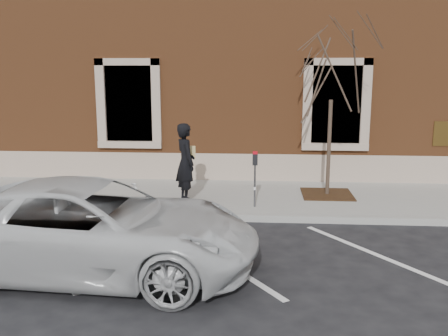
# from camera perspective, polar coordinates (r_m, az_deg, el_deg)

# --- Properties ---
(ground) EXTENTS (120.00, 120.00, 0.00)m
(ground) POSITION_cam_1_polar(r_m,az_deg,el_deg) (11.49, -0.21, -5.97)
(ground) COLOR #28282B
(ground) RESTS_ON ground
(sidewalk_near) EXTENTS (40.00, 3.50, 0.15)m
(sidewalk_near) POSITION_cam_1_polar(r_m,az_deg,el_deg) (13.15, 0.36, -3.40)
(sidewalk_near) COLOR #A1A097
(sidewalk_near) RESTS_ON ground
(curb_near) EXTENTS (40.00, 0.12, 0.15)m
(curb_near) POSITION_cam_1_polar(r_m,az_deg,el_deg) (11.42, -0.23, -5.69)
(curb_near) COLOR #9E9E99
(curb_near) RESTS_ON ground
(parking_stripes) EXTENTS (28.00, 4.40, 0.01)m
(parking_stripes) POSITION_cam_1_polar(r_m,az_deg,el_deg) (9.42, -1.23, -9.93)
(parking_stripes) COLOR silver
(parking_stripes) RESTS_ON ground
(building_civic) EXTENTS (40.00, 8.62, 8.00)m
(building_civic) POSITION_cam_1_polar(r_m,az_deg,el_deg) (18.71, 1.59, 13.10)
(building_civic) COLOR brown
(building_civic) RESTS_ON ground
(man) EXTENTS (0.75, 0.85, 1.96)m
(man) POSITION_cam_1_polar(r_m,az_deg,el_deg) (12.32, -4.41, 0.59)
(man) COLOR black
(man) RESTS_ON sidewalk_near
(parking_meter) EXTENTS (0.12, 0.09, 1.35)m
(parking_meter) POSITION_cam_1_polar(r_m,az_deg,el_deg) (11.82, 3.56, -0.07)
(parking_meter) COLOR #595B60
(parking_meter) RESTS_ON sidewalk_near
(tree_grate) EXTENTS (1.30, 1.30, 0.03)m
(tree_grate) POSITION_cam_1_polar(r_m,az_deg,el_deg) (13.41, 11.69, -2.95)
(tree_grate) COLOR #3A2812
(tree_grate) RESTS_ON sidewalk_near
(sapling) EXTENTS (2.71, 2.71, 4.52)m
(sapling) POSITION_cam_1_polar(r_m,az_deg,el_deg) (13.01, 12.25, 10.60)
(sapling) COLOR #46332A
(sapling) RESTS_ON sidewalk_near
(white_truck) EXTENTS (5.79, 2.92, 1.57)m
(white_truck) POSITION_cam_1_polar(r_m,az_deg,el_deg) (8.73, -14.87, -6.62)
(white_truck) COLOR silver
(white_truck) RESTS_ON ground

